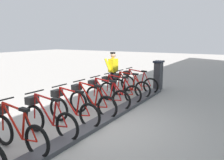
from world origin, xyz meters
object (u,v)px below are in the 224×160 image
Objects in this scene: bike_docked_5 at (71,108)px; bike_docked_7 at (16,130)px; worker_near_rack at (113,70)px; bike_docked_2 at (118,90)px; bike_docked_1 at (128,86)px; bike_docked_6 at (47,118)px; payment_kiosk at (158,75)px; bike_docked_3 at (105,95)px; bike_docked_4 at (90,101)px; bike_docked_0 at (137,82)px.

bike_docked_5 is 1.00× the size of bike_docked_7.
bike_docked_2 is at bearing 125.60° from worker_near_rack.
bike_docked_1 is at bearing -90.00° from bike_docked_5.
worker_near_rack reaches higher than bike_docked_6.
worker_near_rack is (1.04, -3.99, 0.48)m from bike_docked_5.
payment_kiosk is 2.71m from bike_docked_2.
bike_docked_5 is 4.15m from worker_near_rack.
bike_docked_5 is (0.00, 3.38, 0.00)m from bike_docked_1.
payment_kiosk is 6.88m from bike_docked_7.
payment_kiosk is 3.54m from bike_docked_3.
bike_docked_4 is 1.69m from bike_docked_6.
worker_near_rack reaches higher than bike_docked_0.
worker_near_rack reaches higher than bike_docked_3.
worker_near_rack reaches higher than bike_docked_1.
bike_docked_7 is at bearing 90.00° from bike_docked_5.
payment_kiosk is 0.74× the size of bike_docked_1.
bike_docked_2 is 1.00× the size of bike_docked_6.
bike_docked_1 is 1.00× the size of bike_docked_7.
bike_docked_4 is at bearing 82.47° from payment_kiosk.
bike_docked_0 is 1.00× the size of bike_docked_1.
worker_near_rack is at bearing -75.35° from bike_docked_5.
bike_docked_2 is (0.57, 2.64, -0.24)m from payment_kiosk.
bike_docked_4 is (0.00, 3.38, 0.00)m from bike_docked_0.
worker_near_rack is at bearing -77.82° from bike_docked_6.
bike_docked_0 is at bearing -90.00° from bike_docked_7.
worker_near_rack is (1.61, 1.18, 0.24)m from payment_kiosk.
bike_docked_0 is 1.17m from worker_near_rack.
bike_docked_2 is 1.69m from bike_docked_4.
bike_docked_4 is (0.00, 1.69, 0.00)m from bike_docked_2.
bike_docked_3 is (0.00, 2.53, 0.00)m from bike_docked_0.
bike_docked_7 is at bearing 90.00° from bike_docked_3.
bike_docked_2 is at bearing -90.00° from bike_docked_3.
bike_docked_5 is at bearing -90.00° from bike_docked_7.
bike_docked_6 is (0.00, 3.38, 0.00)m from bike_docked_2.
bike_docked_2 is 2.53m from bike_docked_5.
bike_docked_0 is (0.57, 0.95, -0.24)m from payment_kiosk.
bike_docked_3 is 2.57m from worker_near_rack.
payment_kiosk is at bearing -95.43° from bike_docked_6.
bike_docked_6 is (0.00, 5.06, 0.00)m from bike_docked_0.
bike_docked_5 is 1.00× the size of bike_docked_6.
bike_docked_5 is (0.57, 5.17, -0.24)m from payment_kiosk.
bike_docked_7 is (0.00, 0.84, 0.00)m from bike_docked_6.
worker_near_rack is at bearing -79.59° from bike_docked_7.
worker_near_rack is at bearing 36.19° from payment_kiosk.
bike_docked_1 is at bearing 72.32° from payment_kiosk.
bike_docked_3 is 1.00× the size of bike_docked_6.
bike_docked_3 is 1.04× the size of worker_near_rack.
bike_docked_6 is (0.00, 1.69, 0.00)m from bike_docked_4.
payment_kiosk is 5.21m from bike_docked_5.
bike_docked_4 is at bearing -90.00° from bike_docked_5.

